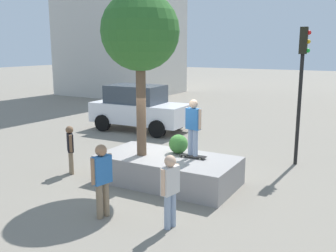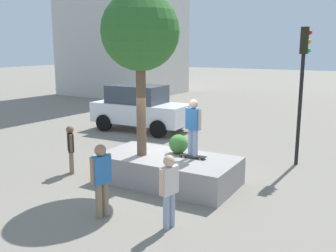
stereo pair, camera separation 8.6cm
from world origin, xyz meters
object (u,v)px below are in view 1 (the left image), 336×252
at_px(passerby_with_bag, 170,186).
at_px(bystander_watching, 70,146).
at_px(skateboarder, 193,124).
at_px(skateboard, 193,156).
at_px(planter_ledge, 168,170).
at_px(police_car, 139,108).
at_px(pedestrian_crossing, 102,176).
at_px(traffic_light_corner, 302,73).
at_px(plaza_tree, 140,33).

relative_size(passerby_with_bag, bystander_watching, 1.08).
relative_size(skateboarder, passerby_with_bag, 0.97).
bearing_deg(passerby_with_bag, skateboard, 105.52).
distance_m(passerby_with_bag, bystander_watching, 4.84).
distance_m(skateboard, skateboarder, 0.95).
bearing_deg(planter_ledge, police_car, 129.99).
bearing_deg(bystander_watching, passerby_with_bag, -21.03).
bearing_deg(skateboarder, bystander_watching, -165.62).
bearing_deg(skateboard, passerby_with_bag, -74.48).
distance_m(police_car, passerby_with_bag, 10.30).
xyz_separation_m(skateboard, pedestrian_crossing, (-0.88, -3.00, 0.15)).
xyz_separation_m(skateboarder, pedestrian_crossing, (-0.88, -3.00, -0.79)).
bearing_deg(skateboarder, planter_ledge, -163.05).
distance_m(pedestrian_crossing, bystander_watching, 3.53).
bearing_deg(skateboard, traffic_light_corner, 57.95).
relative_size(skateboarder, police_car, 0.35).
xyz_separation_m(planter_ledge, plaza_tree, (-0.75, -0.23, 3.90)).
bearing_deg(bystander_watching, pedestrian_crossing, -35.17).
height_order(plaza_tree, skateboarder, plaza_tree).
bearing_deg(traffic_light_corner, plaza_tree, -132.67).
height_order(pedestrian_crossing, bystander_watching, pedestrian_crossing).
bearing_deg(skateboarder, pedestrian_crossing, -106.37).
bearing_deg(plaza_tree, police_car, 124.17).
xyz_separation_m(traffic_light_corner, pedestrian_crossing, (-3.08, -6.52, -2.09)).
distance_m(plaza_tree, skateboarder, 2.92).
height_order(plaza_tree, passerby_with_bag, plaza_tree).
bearing_deg(skateboard, bystander_watching, -165.62).
xyz_separation_m(skateboard, bystander_watching, (-3.76, -0.96, 0.02)).
height_order(skateboarder, passerby_with_bag, skateboarder).
bearing_deg(police_car, traffic_light_corner, -14.41).
distance_m(skateboarder, bystander_watching, 3.99).
distance_m(pedestrian_crossing, passerby_with_bag, 1.66).
bearing_deg(planter_ledge, skateboarder, 16.95).
relative_size(police_car, bystander_watching, 3.06).
relative_size(planter_ledge, skateboard, 4.92).
bearing_deg(plaza_tree, pedestrian_crossing, -77.41).
relative_size(traffic_light_corner, bystander_watching, 2.97).
bearing_deg(traffic_light_corner, skateboard, -122.05).
bearing_deg(plaza_tree, skateboarder, 17.04).
bearing_deg(pedestrian_crossing, police_car, 118.46).
height_order(police_car, traffic_light_corner, traffic_light_corner).
xyz_separation_m(planter_ledge, passerby_with_bag, (1.45, -2.49, 0.56)).
xyz_separation_m(skateboarder, police_car, (-5.48, 5.49, -0.71)).
bearing_deg(planter_ledge, plaza_tree, -162.87).
distance_m(plaza_tree, police_car, 7.86).
xyz_separation_m(plaza_tree, traffic_light_corner, (3.65, 3.96, -1.20)).
xyz_separation_m(passerby_with_bag, bystander_watching, (-4.51, 1.74, -0.07)).
xyz_separation_m(skateboarder, passerby_with_bag, (0.75, -2.70, -0.85)).
bearing_deg(police_car, plaza_tree, -55.83).
height_order(planter_ledge, skateboarder, skateboarder).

